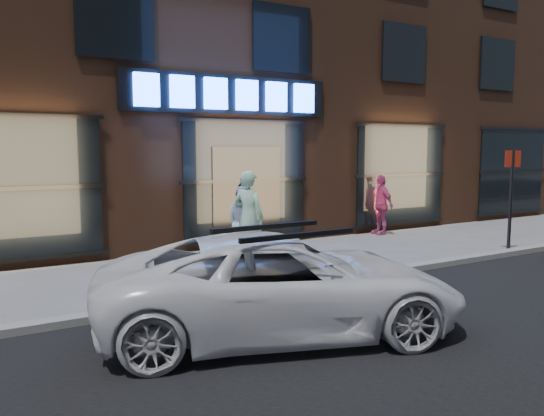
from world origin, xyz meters
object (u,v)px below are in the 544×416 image
at_px(passerby, 380,205).
at_px(white_suv, 282,284).
at_px(sign_post, 511,191).
at_px(man_cap, 243,222).
at_px(man_bowtie, 249,217).

xyz_separation_m(passerby, white_suv, (-6.40, -5.35, -0.17)).
height_order(passerby, white_suv, passerby).
relative_size(passerby, sign_post, 0.70).
bearing_deg(sign_post, man_cap, 175.47).
distance_m(man_bowtie, white_suv, 4.30).
bearing_deg(sign_post, man_bowtie, 179.19).
bearing_deg(man_bowtie, man_cap, -37.89).
bearing_deg(white_suv, man_cap, -3.03).
distance_m(man_cap, passerby, 4.82).
relative_size(white_suv, sign_post, 1.98).
relative_size(man_bowtie, sign_post, 0.82).
relative_size(man_cap, sign_post, 0.68).
distance_m(passerby, sign_post, 3.62).
relative_size(man_cap, white_suv, 0.34).
xyz_separation_m(man_bowtie, man_cap, (0.07, 0.39, -0.17)).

